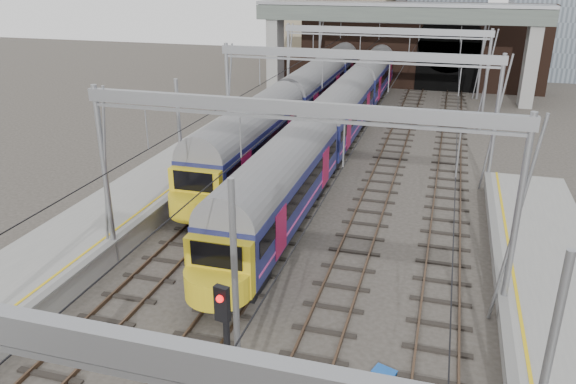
% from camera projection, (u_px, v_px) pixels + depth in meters
% --- Properties ---
extents(tracks, '(14.40, 80.00, 0.22)m').
position_uv_depth(tracks, '(327.00, 220.00, 29.46)').
color(tracks, '#4C3828').
rests_on(tracks, ground).
extents(overhead_line, '(16.80, 80.00, 8.00)m').
position_uv_depth(overhead_line, '(354.00, 74.00, 32.81)').
color(overhead_line, gray).
rests_on(overhead_line, ground).
extents(retaining_wall, '(28.00, 2.75, 9.00)m').
position_uv_depth(retaining_wall, '(415.00, 48.00, 60.43)').
color(retaining_wall, black).
rests_on(retaining_wall, ground).
extents(overbridge, '(28.00, 3.00, 9.25)m').
position_uv_depth(overbridge, '(398.00, 24.00, 54.41)').
color(overbridge, gray).
rests_on(overbridge, ground).
extents(train_main, '(2.70, 62.45, 4.68)m').
position_uv_depth(train_main, '(359.00, 92.00, 48.20)').
color(train_main, black).
rests_on(train_main, ground).
extents(train_second, '(2.77, 48.13, 4.78)m').
position_uv_depth(train_second, '(312.00, 90.00, 48.71)').
color(train_second, black).
rests_on(train_second, ground).
extents(signal_near_centre, '(0.40, 0.48, 5.25)m').
position_uv_depth(signal_near_centre, '(227.00, 352.00, 14.21)').
color(signal_near_centre, black).
rests_on(signal_near_centre, ground).
extents(equip_cover_b, '(1.10, 0.92, 0.11)m').
position_uv_depth(equip_cover_b, '(244.00, 279.00, 23.78)').
color(equip_cover_b, '#164FAC').
rests_on(equip_cover_b, ground).
extents(equip_cover_c, '(0.87, 0.73, 0.09)m').
position_uv_depth(equip_cover_c, '(384.00, 372.00, 18.33)').
color(equip_cover_c, '#164FAC').
rests_on(equip_cover_c, ground).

